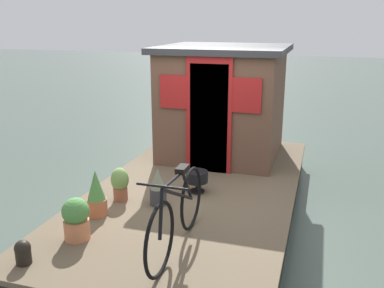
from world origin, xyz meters
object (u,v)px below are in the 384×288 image
Objects in this scene: potted_plant_succulent at (76,218)px; potted_plant_fern at (96,194)px; houseboat_cabin at (223,101)px; charcoal_grill at (197,178)px; bicycle at (177,214)px; mooring_bollard at (23,252)px; potted_plant_lavender at (120,183)px; potted_plant_geranium at (158,188)px.

potted_plant_fern is (0.59, 0.08, 0.04)m from potted_plant_succulent.
houseboat_cabin reaches higher than charcoal_grill.
bicycle is 1.57m from mooring_bollard.
houseboat_cabin is at bearing -14.39° from mooring_bollard.
potted_plant_succulent is 1.91× the size of mooring_bollard.
potted_plant_lavender is 1.47× the size of charcoal_grill.
potted_plant_succulent is 0.65m from mooring_bollard.
bicycle is at bearing -111.01° from potted_plant_fern.
charcoal_grill is at bearing 8.94° from bicycle.
potted_plant_lavender is 0.51m from potted_plant_fern.
houseboat_cabin is 2.64m from potted_plant_lavender.
potted_plant_lavender is 1.10m from potted_plant_succulent.
potted_plant_lavender reaches higher than charcoal_grill.
potted_plant_fern is at bearing 131.24° from potted_plant_geranium.
bicycle is 1.14m from potted_plant_succulent.
houseboat_cabin is at bearing -13.13° from potted_plant_succulent.
charcoal_grill is (-1.84, -0.07, -0.75)m from houseboat_cabin.
houseboat_cabin reaches higher than potted_plant_succulent.
potted_plant_succulent is at bearing -172.24° from potted_plant_fern.
bicycle is at bearing -171.06° from charcoal_grill.
potted_plant_fern is 1.21m from mooring_bollard.
charcoal_grill is at bearing -33.63° from potted_plant_geranium.
houseboat_cabin is 3.43m from bicycle.
potted_plant_fern is at bearing 162.87° from houseboat_cabin.
charcoal_grill is at bearing -57.65° from potted_plant_lavender.
potted_plant_lavender is at bearing -7.42° from potted_plant_fern.
potted_plant_lavender is 1.80× the size of mooring_bollard.
potted_plant_geranium reaches higher than charcoal_grill.
charcoal_grill is 2.53m from mooring_bollard.
potted_plant_fern is 1.44m from charcoal_grill.
mooring_bollard is at bearing 172.57° from potted_plant_fern.
bicycle is at bearing -83.57° from potted_plant_succulent.
potted_plant_succulent is (-3.50, 0.82, -0.72)m from houseboat_cabin.
potted_plant_geranium is at bearing -23.75° from mooring_bollard.
houseboat_cabin is 4.66× the size of potted_plant_lavender.
houseboat_cabin is at bearing -17.13° from potted_plant_fern.
charcoal_grill is at bearing -41.92° from potted_plant_fern.
houseboat_cabin is 1.23× the size of bicycle.
bicycle is 3.49× the size of potted_plant_geranium.
potted_plant_lavender is at bearing 49.66° from bicycle.
potted_plant_lavender is 1.71m from mooring_bollard.
mooring_bollard is at bearing 158.55° from potted_plant_succulent.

